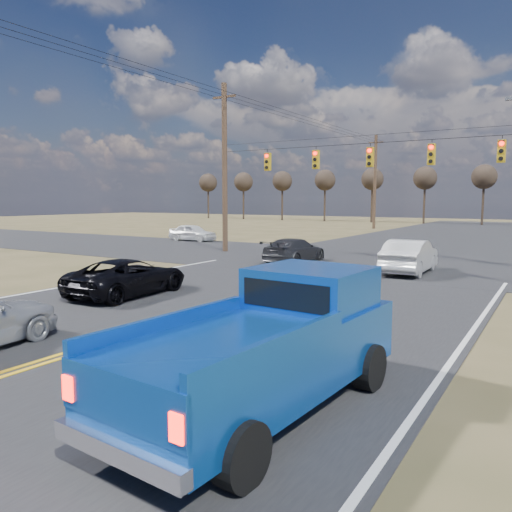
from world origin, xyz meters
The scene contains 11 objects.
ground centered at (0.00, 0.00, 0.00)m, with size 160.00×160.00×0.00m, color brown.
road_main centered at (0.00, 10.00, 0.00)m, with size 14.00×120.00×0.02m, color #28282B.
road_cross centered at (0.00, 18.00, 0.00)m, with size 120.00×12.00×0.02m, color #28282B.
signal_gantry centered at (0.50, 17.79, 5.06)m, with size 19.60×4.83×10.00m.
utility_poles centered at (0.00, 17.00, 5.23)m, with size 19.60×58.32×10.00m.
treeline centered at (0.00, 26.96, 5.70)m, with size 87.00×117.80×7.40m.
pickup_truck centered at (4.84, -0.46, 0.99)m, with size 2.48×5.57×2.05m.
black_suv centered at (-3.73, 4.92, 0.61)m, with size 2.04×4.42×1.23m, color black.
white_car_queue centered at (2.95, 14.86, 0.73)m, with size 1.55×4.46×1.47m, color #BCBCBC.
dgrey_car_queue centered at (-2.97, 15.50, 0.62)m, with size 1.73×4.26×1.24m, color #2F2F34.
cross_car_west centered at (-15.57, 23.00, 0.65)m, with size 3.81×1.53×1.30m, color white.
Camera 1 is at (8.51, -6.83, 3.19)m, focal length 35.00 mm.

